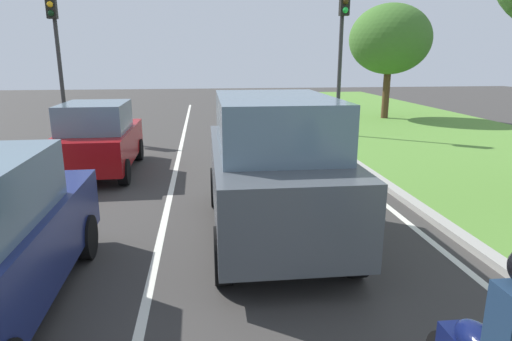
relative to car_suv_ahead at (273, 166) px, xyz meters
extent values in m
plane|color=#383533|center=(-1.13, 4.38, -1.17)|extent=(60.00, 60.00, 0.00)
cube|color=silver|center=(-1.83, 4.38, -1.16)|extent=(0.12, 32.00, 0.01)
cube|color=silver|center=(2.47, 4.38, -1.16)|extent=(0.12, 32.00, 0.01)
cube|color=#548433|center=(7.37, 4.38, -1.14)|extent=(9.00, 48.00, 0.06)
cube|color=#9E9B93|center=(2.97, 4.38, -1.11)|extent=(0.24, 48.00, 0.12)
cube|color=#474C51|center=(0.00, 0.04, -0.24)|extent=(1.93, 4.51, 1.10)
cube|color=slate|center=(0.00, -0.11, 0.71)|extent=(1.72, 2.71, 0.80)
cylinder|color=black|center=(-0.86, 1.58, -0.79)|extent=(0.23, 0.76, 0.76)
cylinder|color=black|center=(0.88, 1.56, -0.79)|extent=(0.23, 0.76, 0.76)
cylinder|color=black|center=(-0.88, -1.48, -0.79)|extent=(0.23, 0.76, 0.76)
cylinder|color=black|center=(0.86, -1.50, -0.79)|extent=(0.23, 0.76, 0.76)
cylinder|color=black|center=(-2.83, -0.51, -0.85)|extent=(0.23, 0.64, 0.64)
cube|color=maroon|center=(-3.68, 4.53, -0.47)|extent=(1.67, 3.71, 0.80)
cube|color=slate|center=(-3.68, 4.28, 0.27)|extent=(1.50, 1.91, 0.68)
cylinder|color=black|center=(-4.44, 5.78, -0.87)|extent=(0.23, 0.60, 0.60)
cylinder|color=black|center=(-2.93, 5.79, -0.87)|extent=(0.23, 0.60, 0.60)
cylinder|color=black|center=(-4.42, 3.27, -0.87)|extent=(0.23, 0.60, 0.60)
cylinder|color=black|center=(-2.91, 3.28, -0.87)|extent=(0.23, 0.60, 0.60)
cylinder|color=#2D2D2D|center=(3.82, 8.87, 1.50)|extent=(0.14, 0.14, 5.34)
cube|color=black|center=(3.82, 8.67, 3.49)|extent=(0.32, 0.24, 0.90)
sphere|color=#382B0C|center=(3.82, 8.54, 3.49)|extent=(0.20, 0.20, 0.20)
sphere|color=green|center=(3.82, 8.54, 3.21)|extent=(0.20, 0.20, 0.20)
cylinder|color=#2D2D2D|center=(-6.04, 9.89, 1.51)|extent=(0.14, 0.14, 5.36)
cube|color=black|center=(-6.04, 9.69, 3.38)|extent=(0.32, 0.24, 0.90)
sphere|color=#F2AD19|center=(-6.04, 9.56, 3.38)|extent=(0.20, 0.20, 0.20)
sphere|color=black|center=(-6.04, 9.56, 3.10)|extent=(0.20, 0.20, 0.20)
cylinder|color=#4C331E|center=(7.39, 12.97, -0.04)|extent=(0.32, 0.32, 2.25)
ellipsoid|color=#3D6B28|center=(7.39, 12.97, 2.45)|extent=(3.64, 3.64, 3.09)
camera|label=1|loc=(-1.08, -6.65, 1.69)|focal=30.64mm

